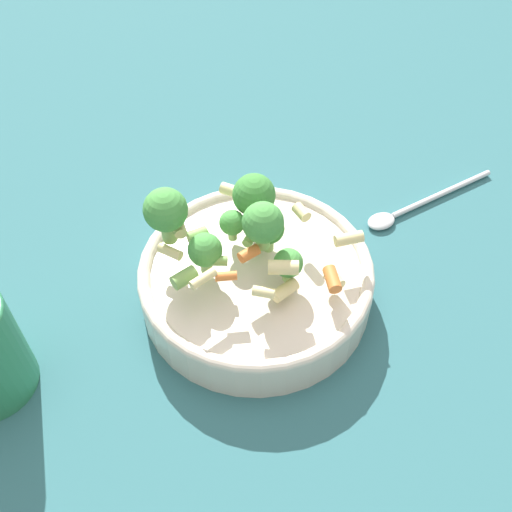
{
  "coord_description": "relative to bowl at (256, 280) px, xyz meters",
  "views": [
    {
      "loc": [
        0.14,
        -0.37,
        0.53
      ],
      "look_at": [
        0.0,
        0.0,
        0.07
      ],
      "focal_mm": 42.0,
      "sensor_mm": 36.0,
      "label": 1
    }
  ],
  "objects": [
    {
      "name": "bowl",
      "position": [
        0.0,
        0.0,
        0.0
      ],
      "size": [
        0.25,
        0.25,
        0.05
      ],
      "color": "beige",
      "rests_on": "ground_plane"
    },
    {
      "name": "ground_plane",
      "position": [
        0.0,
        0.0,
        -0.03
      ],
      "size": [
        3.0,
        3.0,
        0.0
      ],
      "primitive_type": "plane",
      "color": "#2D6066"
    },
    {
      "name": "pasta_salad",
      "position": [
        -0.02,
        0.01,
        0.07
      ],
      "size": [
        0.21,
        0.15,
        0.09
      ],
      "color": "#8CB766",
      "rests_on": "bowl"
    },
    {
      "name": "spoon",
      "position": [
        0.13,
        0.19,
        -0.02
      ],
      "size": [
        0.14,
        0.16,
        0.01
      ],
      "rotation": [
        0.0,
        0.0,
        10.31
      ],
      "color": "silver",
      "rests_on": "ground_plane"
    }
  ]
}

